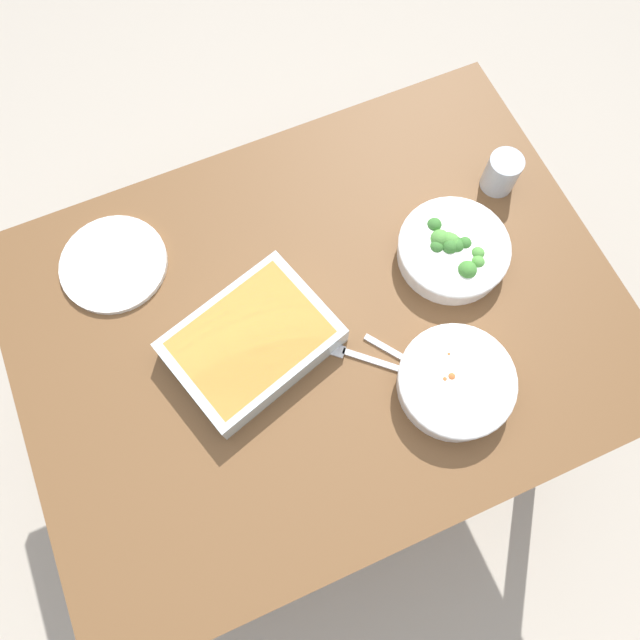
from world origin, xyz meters
TOP-DOWN VIEW (x-y plane):
  - ground_plane at (0.00, 0.00)m, footprint 6.00×6.00m
  - dining_table at (0.00, 0.00)m, footprint 1.20×0.90m
  - stew_bowl at (-0.18, 0.22)m, footprint 0.22×0.22m
  - broccoli_bowl at (-0.30, -0.02)m, footprint 0.23×0.23m
  - baking_dish at (0.14, -0.00)m, footprint 0.35×0.30m
  - drink_cup at (-0.48, -0.14)m, footprint 0.07×0.07m
  - side_plate at (0.34, -0.28)m, footprint 0.22×0.22m
  - spoon_by_stew at (-0.13, 0.16)m, footprint 0.12×0.15m
  - fork_on_table at (-0.04, 0.10)m, footprint 0.14×0.13m

SIDE VIEW (x-z plane):
  - ground_plane at x=0.00m, z-range 0.00..0.00m
  - dining_table at x=0.00m, z-range 0.28..1.02m
  - fork_on_table at x=-0.04m, z-range 0.74..0.75m
  - spoon_by_stew at x=-0.13m, z-range 0.74..0.75m
  - side_plate at x=0.34m, z-range 0.74..0.75m
  - broccoli_bowl at x=-0.30m, z-range 0.74..0.80m
  - stew_bowl at x=-0.18m, z-range 0.74..0.80m
  - baking_dish at x=0.14m, z-range 0.74..0.80m
  - drink_cup at x=-0.48m, z-range 0.74..0.82m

